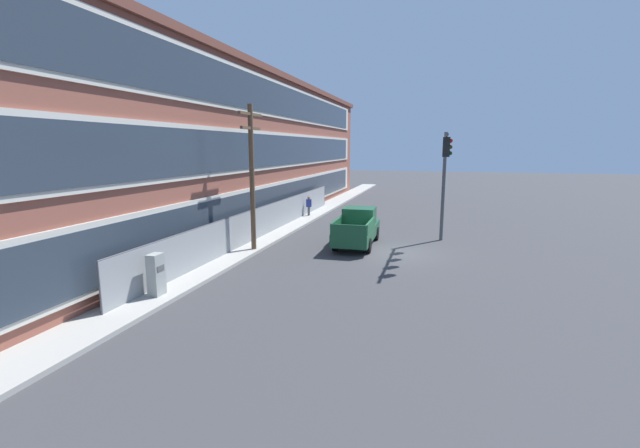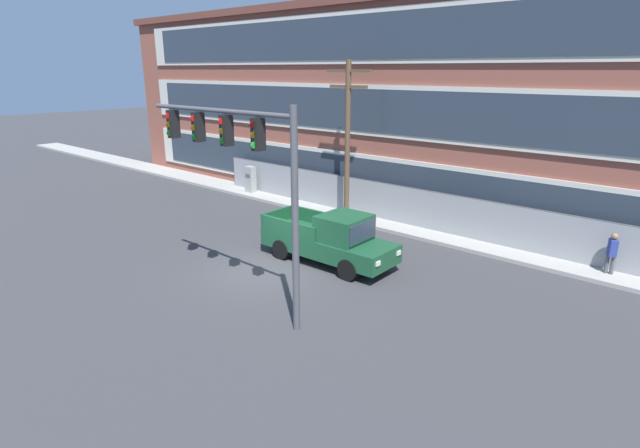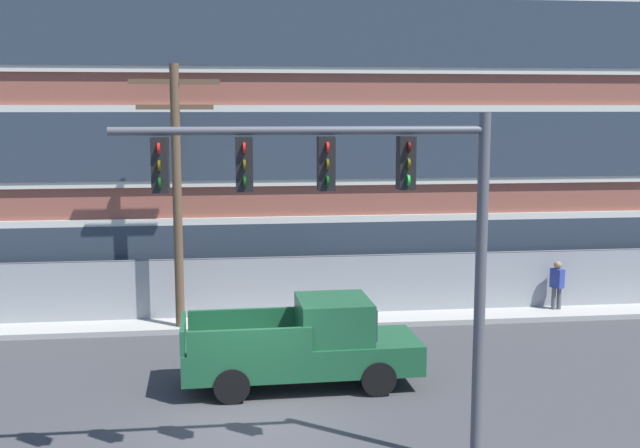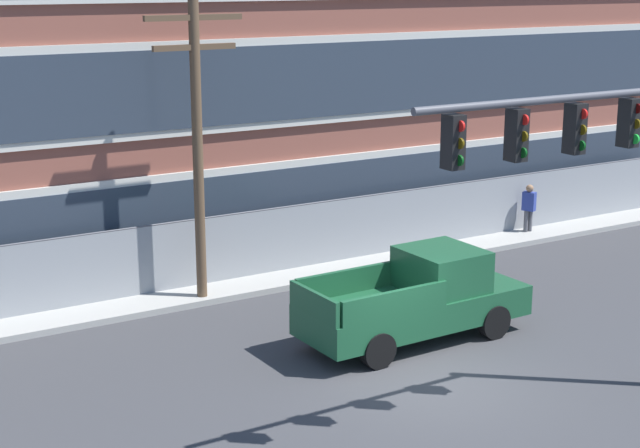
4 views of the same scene
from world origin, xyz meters
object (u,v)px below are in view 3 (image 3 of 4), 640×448
at_px(pickup_truck_dark_green, 307,345).
at_px(traffic_signal_mast, 360,207).
at_px(utility_pole_near_corner, 177,185).
at_px(pedestrian_near_cabinet, 557,284).

bearing_deg(pickup_truck_dark_green, traffic_signal_mast, -84.83).
bearing_deg(utility_pole_near_corner, pedestrian_near_cabinet, 2.64).
height_order(pickup_truck_dark_green, pedestrian_near_cabinet, pickup_truck_dark_green).
distance_m(traffic_signal_mast, pedestrian_near_cabinet, 13.51).
bearing_deg(traffic_signal_mast, utility_pole_near_corner, 110.39).
relative_size(traffic_signal_mast, pickup_truck_dark_green, 1.15).
bearing_deg(traffic_signal_mast, pedestrian_near_cabinet, 51.52).
xyz_separation_m(pickup_truck_dark_green, pedestrian_near_cabinet, (8.49, 5.53, 0.01)).
distance_m(traffic_signal_mast, utility_pole_near_corner, 10.27).
relative_size(pickup_truck_dark_green, utility_pole_near_corner, 0.73).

